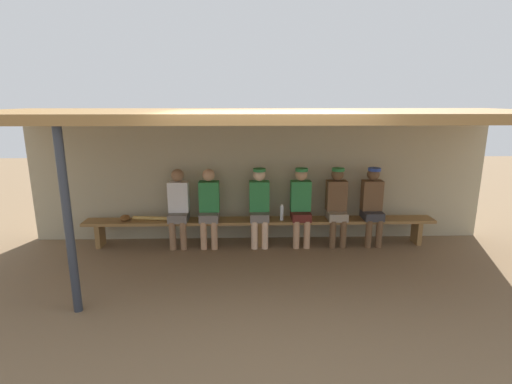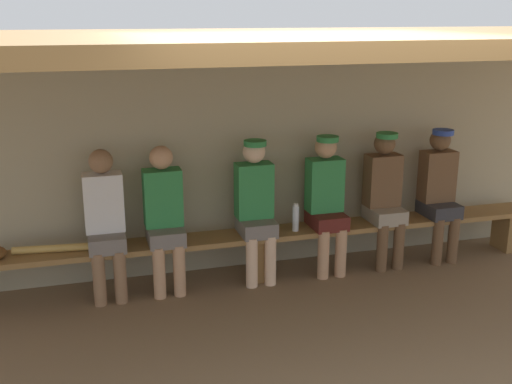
{
  "view_description": "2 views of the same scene",
  "coord_description": "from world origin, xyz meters",
  "views": [
    {
      "loc": [
        -0.25,
        -4.77,
        2.47
      ],
      "look_at": [
        -0.08,
        1.38,
        0.99
      ],
      "focal_mm": 27.03,
      "sensor_mm": 36.0,
      "label": 1
    },
    {
      "loc": [
        -1.57,
        -3.82,
        2.47
      ],
      "look_at": [
        -0.15,
        1.06,
        1.01
      ],
      "focal_mm": 44.08,
      "sensor_mm": 36.0,
      "label": 2
    }
  ],
  "objects": [
    {
      "name": "water_bottle_blue",
      "position": [
        0.37,
        1.5,
        0.59
      ],
      "size": [
        0.06,
        0.06,
        0.27
      ],
      "color": "silver",
      "rests_on": "bench"
    },
    {
      "name": "dugout_roof",
      "position": [
        0.0,
        0.7,
        2.26
      ],
      "size": [
        8.0,
        2.8,
        0.12
      ],
      "primitive_type": "cube",
      "color": "olive",
      "rests_on": "back_wall"
    },
    {
      "name": "player_middle",
      "position": [
        -1.39,
        1.55,
        0.73
      ],
      "size": [
        0.34,
        0.42,
        1.34
      ],
      "color": "slate",
      "rests_on": "ground"
    },
    {
      "name": "ground_plane",
      "position": [
        0.0,
        0.0,
        0.0
      ],
      "size": [
        24.0,
        24.0,
        0.0
      ],
      "primitive_type": "plane",
      "color": "brown"
    },
    {
      "name": "back_wall",
      "position": [
        0.0,
        2.0,
        1.1
      ],
      "size": [
        8.0,
        0.2,
        2.2
      ],
      "primitive_type": "cube",
      "color": "tan",
      "rests_on": "ground"
    },
    {
      "name": "player_in_red",
      "position": [
        -0.01,
        1.55,
        0.75
      ],
      "size": [
        0.34,
        0.42,
        1.34
      ],
      "color": "slate",
      "rests_on": "ground"
    },
    {
      "name": "bench",
      "position": [
        0.0,
        1.55,
        0.39
      ],
      "size": [
        6.0,
        0.36,
        0.46
      ],
      "color": "olive",
      "rests_on": "ground"
    },
    {
      "name": "player_rightmost",
      "position": [
        0.7,
        1.55,
        0.75
      ],
      "size": [
        0.34,
        0.42,
        1.34
      ],
      "color": "#591E19",
      "rests_on": "ground"
    },
    {
      "name": "player_in_blue",
      "position": [
        -0.87,
        1.55,
        0.73
      ],
      "size": [
        0.34,
        0.42,
        1.34
      ],
      "color": "slate",
      "rests_on": "ground"
    },
    {
      "name": "baseball_bat",
      "position": [
        -1.74,
        1.55,
        0.49
      ],
      "size": [
        0.88,
        0.17,
        0.07
      ],
      "primitive_type": "cylinder",
      "rotation": [
        0.0,
        1.57,
        -0.12
      ],
      "color": "tan",
      "rests_on": "bench"
    },
    {
      "name": "player_leftmost",
      "position": [
        1.93,
        1.55,
        0.75
      ],
      "size": [
        0.34,
        0.42,
        1.34
      ],
      "color": "#333338",
      "rests_on": "ground"
    },
    {
      "name": "player_with_sunglasses",
      "position": [
        1.31,
        1.55,
        0.75
      ],
      "size": [
        0.34,
        0.42,
        1.34
      ],
      "color": "gray",
      "rests_on": "ground"
    }
  ]
}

